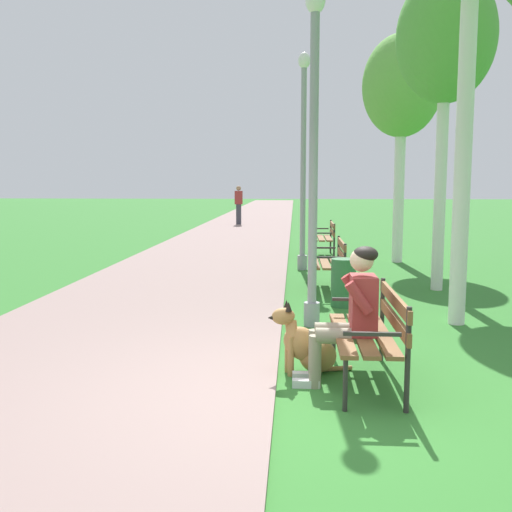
% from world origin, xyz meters
% --- Properties ---
extents(ground_plane, '(120.00, 120.00, 0.00)m').
position_xyz_m(ground_plane, '(0.00, 0.00, 0.00)').
color(ground_plane, '#33752D').
extents(paved_path, '(3.74, 60.00, 0.04)m').
position_xyz_m(paved_path, '(-2.07, 24.00, 0.02)').
color(paved_path, gray).
rests_on(paved_path, ground).
extents(park_bench_near, '(0.55, 1.50, 0.85)m').
position_xyz_m(park_bench_near, '(0.66, 0.54, 0.51)').
color(park_bench_near, brown).
rests_on(park_bench_near, ground).
extents(park_bench_mid, '(0.55, 1.50, 0.85)m').
position_xyz_m(park_bench_mid, '(0.56, 5.29, 0.51)').
color(park_bench_mid, brown).
rests_on(park_bench_mid, ground).
extents(park_bench_far, '(0.55, 1.50, 0.85)m').
position_xyz_m(park_bench_far, '(0.69, 9.79, 0.51)').
color(park_bench_far, brown).
rests_on(park_bench_far, ground).
extents(person_seated_on_near_bench, '(0.74, 0.49, 1.25)m').
position_xyz_m(person_seated_on_near_bench, '(0.45, 0.48, 0.68)').
color(person_seated_on_near_bench, gray).
rests_on(person_seated_on_near_bench, ground).
extents(dog_shepherd, '(0.82, 0.38, 0.71)m').
position_xyz_m(dog_shepherd, '(0.08, 0.79, 0.26)').
color(dog_shepherd, '#B27F47').
rests_on(dog_shepherd, ground).
extents(lamp_post_near, '(0.24, 0.24, 4.11)m').
position_xyz_m(lamp_post_near, '(0.17, 2.67, 2.13)').
color(lamp_post_near, gray).
rests_on(lamp_post_near, ground).
extents(lamp_post_mid, '(0.24, 0.24, 4.37)m').
position_xyz_m(lamp_post_mid, '(0.11, 7.54, 2.26)').
color(lamp_post_mid, gray).
rests_on(lamp_post_mid, ground).
extents(birch_tree_third, '(1.58, 1.66, 5.17)m').
position_xyz_m(birch_tree_third, '(2.35, 5.35, 4.06)').
color(birch_tree_third, silver).
rests_on(birch_tree_third, ground).
extents(birch_tree_fourth, '(1.73, 1.82, 5.03)m').
position_xyz_m(birch_tree_fourth, '(2.28, 8.87, 3.85)').
color(birch_tree_fourth, silver).
rests_on(birch_tree_fourth, ground).
extents(litter_bin, '(0.36, 0.36, 0.70)m').
position_xyz_m(litter_bin, '(0.67, 3.90, 0.35)').
color(litter_bin, '#2D6638').
rests_on(litter_bin, ground).
extents(pedestrian_distant, '(0.32, 0.22, 1.65)m').
position_xyz_m(pedestrian_distant, '(-2.41, 20.25, 0.84)').
color(pedestrian_distant, '#383842').
rests_on(pedestrian_distant, ground).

